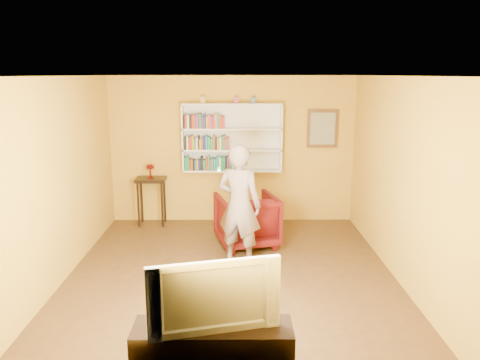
# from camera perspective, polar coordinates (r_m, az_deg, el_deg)

# --- Properties ---
(room_shell) EXTENTS (5.30, 5.80, 2.88)m
(room_shell) POSITION_cam_1_polar(r_m,az_deg,el_deg) (6.29, -1.15, -2.97)
(room_shell) COLOR #402A14
(room_shell) RESTS_ON ground
(bookshelf) EXTENTS (1.80, 0.29, 1.23)m
(bookshelf) POSITION_cam_1_polar(r_m,az_deg,el_deg) (8.53, -0.97, 5.20)
(bookshelf) COLOR white
(bookshelf) RESTS_ON room_shell
(books_row_lower) EXTENTS (0.90, 0.19, 0.27)m
(books_row_lower) POSITION_cam_1_polar(r_m,az_deg,el_deg) (8.51, -3.60, 2.00)
(books_row_lower) COLOR #1B7C40
(books_row_lower) RESTS_ON bookshelf
(books_row_middle) EXTENTS (0.81, 0.19, 0.26)m
(books_row_middle) POSITION_cam_1_polar(r_m,az_deg,el_deg) (8.46, -4.04, 4.53)
(books_row_middle) COLOR black
(books_row_middle) RESTS_ON bookshelf
(books_row_upper) EXTENTS (0.73, 0.19, 0.27)m
(books_row_upper) POSITION_cam_1_polar(r_m,az_deg,el_deg) (8.41, -4.37, 7.11)
(books_row_upper) COLOR black
(books_row_upper) RESTS_ON bookshelf
(ornament_left) EXTENTS (0.09, 0.09, 0.12)m
(ornament_left) POSITION_cam_1_polar(r_m,az_deg,el_deg) (8.43, -4.55, 9.72)
(ornament_left) COLOR gold
(ornament_left) RESTS_ON bookshelf
(ornament_centre) EXTENTS (0.08, 0.08, 0.11)m
(ornament_centre) POSITION_cam_1_polar(r_m,az_deg,el_deg) (8.41, -0.46, 9.71)
(ornament_centre) COLOR #AC3958
(ornament_centre) RESTS_ON bookshelf
(ornament_right) EXTENTS (0.08, 0.08, 0.11)m
(ornament_right) POSITION_cam_1_polar(r_m,az_deg,el_deg) (8.42, 1.63, 9.70)
(ornament_right) COLOR #436271
(ornament_right) RESTS_ON bookshelf
(framed_painting) EXTENTS (0.55, 0.05, 0.70)m
(framed_painting) POSITION_cam_1_polar(r_m,az_deg,el_deg) (8.71, 10.02, 6.19)
(framed_painting) COLOR #543418
(framed_painting) RESTS_ON room_shell
(console_table) EXTENTS (0.54, 0.41, 0.88)m
(console_table) POSITION_cam_1_polar(r_m,az_deg,el_deg) (8.68, -10.80, -0.73)
(console_table) COLOR black
(console_table) RESTS_ON ground
(ruby_lustre) EXTENTS (0.15, 0.16, 0.25)m
(ruby_lustre) POSITION_cam_1_polar(r_m,az_deg,el_deg) (8.61, -10.89, 1.43)
(ruby_lustre) COLOR maroon
(ruby_lustre) RESTS_ON console_table
(armchair) EXTENTS (1.11, 1.13, 0.84)m
(armchair) POSITION_cam_1_polar(r_m,az_deg,el_deg) (7.57, 0.83, -4.90)
(armchair) COLOR #3F0407
(armchair) RESTS_ON ground
(person) EXTENTS (0.76, 0.63, 1.78)m
(person) POSITION_cam_1_polar(r_m,az_deg,el_deg) (6.71, -0.08, -3.07)
(person) COLOR #705D52
(person) RESTS_ON ground
(game_remote) EXTENTS (0.04, 0.15, 0.04)m
(game_remote) POSITION_cam_1_polar(r_m,az_deg,el_deg) (6.32, -2.57, 1.33)
(game_remote) COLOR silver
(game_remote) RESTS_ON person
(tv_cabinet) EXTENTS (1.44, 0.43, 0.51)m
(tv_cabinet) POSITION_cam_1_polar(r_m,az_deg,el_deg) (4.53, -3.31, -20.18)
(tv_cabinet) COLOR black
(tv_cabinet) RESTS_ON ground
(television) EXTENTS (1.17, 0.42, 0.67)m
(television) POSITION_cam_1_polar(r_m,az_deg,el_deg) (4.24, -3.41, -13.46)
(television) COLOR black
(television) RESTS_ON tv_cabinet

